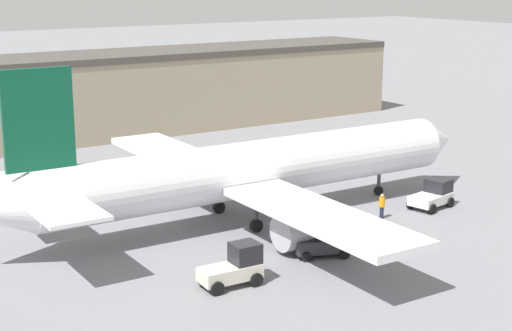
% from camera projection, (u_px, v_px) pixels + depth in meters
% --- Properties ---
extents(ground_plane, '(400.00, 400.00, 0.00)m').
position_uv_depth(ground_plane, '(256.00, 219.00, 56.55)').
color(ground_plane, slate).
extents(terminal_building, '(60.98, 10.27, 8.88)m').
position_uv_depth(terminal_building, '(148.00, 91.00, 87.77)').
color(terminal_building, gray).
rests_on(terminal_building, ground_plane).
extents(airplane, '(39.80, 34.89, 11.84)m').
position_uv_depth(airplane, '(244.00, 171.00, 55.17)').
color(airplane, white).
rests_on(airplane, ground_plane).
extents(ground_crew_worker, '(0.41, 0.41, 1.85)m').
position_uv_depth(ground_crew_worker, '(382.00, 205.00, 56.33)').
color(ground_crew_worker, '#1E2338').
rests_on(ground_crew_worker, ground_plane).
extents(baggage_tug, '(3.81, 2.78, 2.07)m').
position_uv_depth(baggage_tug, '(433.00, 195.00, 59.07)').
color(baggage_tug, silver).
rests_on(baggage_tug, ground_plane).
extents(belt_loader_truck, '(3.88, 3.03, 2.38)m').
position_uv_depth(belt_loader_truck, '(326.00, 238.00, 48.98)').
color(belt_loader_truck, '#2D2D33').
rests_on(belt_loader_truck, ground_plane).
extents(pushback_tug, '(3.62, 2.00, 2.39)m').
position_uv_depth(pushback_tug, '(235.00, 267.00, 44.23)').
color(pushback_tug, beige).
rests_on(pushback_tug, ground_plane).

